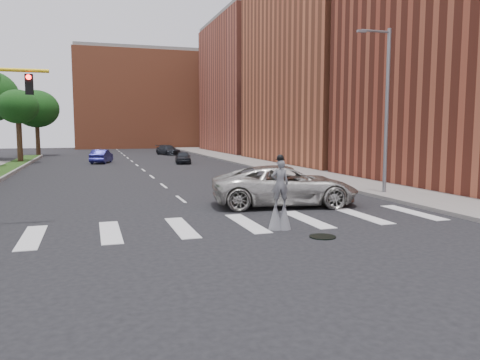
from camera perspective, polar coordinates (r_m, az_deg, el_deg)
ground_plane at (r=17.00m, az=-2.22°, el=-6.22°), size 160.00×160.00×0.00m
median_curb at (r=36.66m, az=-27.12°, el=0.06°), size 0.20×60.00×0.28m
sidewalk_right at (r=44.50m, az=4.66°, el=1.65°), size 5.00×90.00×0.18m
manhole at (r=16.27m, az=10.03°, el=-6.82°), size 0.90×0.90×0.04m
building_mid at (r=53.70m, az=12.40°, el=15.07°), size 16.00×22.00×24.00m
building_far at (r=75.09m, az=2.96°, el=11.12°), size 16.00×22.00×20.00m
building_backdrop at (r=94.72m, az=-11.58°, el=9.39°), size 26.00×14.00×18.00m
streetlight at (r=26.84m, az=17.30°, el=8.61°), size 2.05×0.20×9.00m
stilt_performer at (r=17.14m, az=4.88°, el=-2.49°), size 0.83×0.59×2.75m
suv_crossing at (r=22.49m, az=5.49°, el=-0.68°), size 7.37×4.31×1.93m
car_near at (r=49.78m, az=-6.97°, el=2.76°), size 2.04×3.99×1.30m
car_mid at (r=52.11m, az=-16.53°, el=2.78°), size 2.62×4.61×1.44m
car_far at (r=66.33m, az=-8.77°, el=3.63°), size 3.31×5.07×1.36m
tree_6 at (r=54.52m, az=-25.46°, el=7.99°), size 4.17×4.17×7.73m
tree_7 at (r=68.75m, az=-23.57°, el=7.93°), size 5.86×5.86×8.79m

